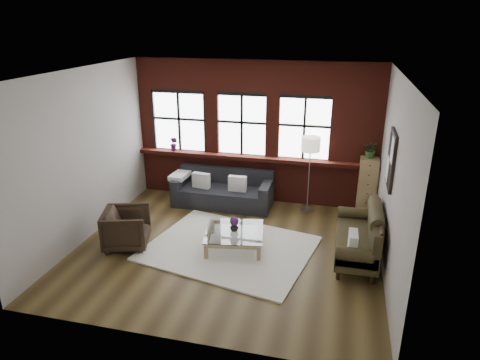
% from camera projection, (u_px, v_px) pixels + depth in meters
% --- Properties ---
extents(floor, '(5.50, 5.50, 0.00)m').
position_uv_depth(floor, '(227.00, 248.00, 7.96)').
color(floor, '#413117').
rests_on(floor, ground).
extents(ceiling, '(5.50, 5.50, 0.00)m').
position_uv_depth(ceiling, '(225.00, 73.00, 6.83)').
color(ceiling, white).
rests_on(ceiling, ground).
extents(wall_back, '(5.50, 0.00, 5.50)m').
position_uv_depth(wall_back, '(255.00, 132.00, 9.67)').
color(wall_back, '#A9A49D').
rests_on(wall_back, ground).
extents(wall_front, '(5.50, 0.00, 5.50)m').
position_uv_depth(wall_front, '(171.00, 233.00, 5.12)').
color(wall_front, '#A9A49D').
rests_on(wall_front, ground).
extents(wall_left, '(0.00, 5.00, 5.00)m').
position_uv_depth(wall_left, '(85.00, 156.00, 8.00)').
color(wall_left, '#A9A49D').
rests_on(wall_left, ground).
extents(wall_right, '(0.00, 5.00, 5.00)m').
position_uv_depth(wall_right, '(393.00, 180.00, 6.79)').
color(wall_right, '#A9A49D').
rests_on(wall_right, ground).
extents(brick_backwall, '(5.50, 0.12, 3.20)m').
position_uv_depth(brick_backwall, '(255.00, 133.00, 9.61)').
color(brick_backwall, '#5E1F16').
rests_on(brick_backwall, floor).
extents(sill_ledge, '(5.50, 0.30, 0.08)m').
position_uv_depth(sill_ledge, '(254.00, 158.00, 9.73)').
color(sill_ledge, '#5E1F16').
rests_on(sill_ledge, brick_backwall).
extents(window_left, '(1.38, 0.10, 1.50)m').
position_uv_depth(window_left, '(180.00, 122.00, 9.96)').
color(window_left, black).
rests_on(window_left, brick_backwall).
extents(window_mid, '(1.38, 0.10, 1.50)m').
position_uv_depth(window_mid, '(242.00, 125.00, 9.63)').
color(window_mid, black).
rests_on(window_mid, brick_backwall).
extents(window_right, '(1.38, 0.10, 1.50)m').
position_uv_depth(window_right, '(304.00, 129.00, 9.33)').
color(window_right, black).
rests_on(window_right, brick_backwall).
extents(wall_poster, '(0.05, 0.74, 0.94)m').
position_uv_depth(wall_poster, '(391.00, 160.00, 6.98)').
color(wall_poster, black).
rests_on(wall_poster, wall_right).
extents(shag_rug, '(3.32, 2.84, 0.03)m').
position_uv_depth(shag_rug, '(229.00, 248.00, 7.94)').
color(shag_rug, silver).
rests_on(shag_rug, floor).
extents(dark_sofa, '(2.21, 0.90, 0.80)m').
position_uv_depth(dark_sofa, '(223.00, 188.00, 9.68)').
color(dark_sofa, black).
rests_on(dark_sofa, floor).
extents(pillow_a, '(0.42, 0.20, 0.34)m').
position_uv_depth(pillow_a, '(201.00, 180.00, 9.63)').
color(pillow_a, white).
rests_on(pillow_a, dark_sofa).
extents(pillow_b, '(0.40, 0.15, 0.34)m').
position_uv_depth(pillow_b, '(237.00, 184.00, 9.44)').
color(pillow_b, white).
rests_on(pillow_b, dark_sofa).
extents(vintage_settee, '(0.80, 1.80, 0.96)m').
position_uv_depth(vintage_settee, '(357.00, 233.00, 7.50)').
color(vintage_settee, '#2E2815').
rests_on(vintage_settee, floor).
extents(pillow_settee, '(0.15, 0.38, 0.34)m').
position_uv_depth(pillow_settee, '(353.00, 242.00, 6.98)').
color(pillow_settee, white).
rests_on(pillow_settee, vintage_settee).
extents(armchair, '(1.00, 0.99, 0.74)m').
position_uv_depth(armchair, '(127.00, 228.00, 7.93)').
color(armchair, black).
rests_on(armchair, floor).
extents(coffee_table, '(1.21, 1.21, 0.35)m').
position_uv_depth(coffee_table, '(234.00, 239.00, 7.94)').
color(coffee_table, '#A08557').
rests_on(coffee_table, shag_rug).
extents(vase, '(0.20, 0.20, 0.17)m').
position_uv_depth(vase, '(234.00, 227.00, 7.85)').
color(vase, '#B2B2B2').
rests_on(vase, coffee_table).
extents(flowers, '(0.17, 0.17, 0.17)m').
position_uv_depth(flowers, '(234.00, 221.00, 7.81)').
color(flowers, '#53205E').
rests_on(flowers, vase).
extents(drawer_chest, '(0.39, 0.39, 1.26)m').
position_uv_depth(drawer_chest, '(367.00, 186.00, 9.23)').
color(drawer_chest, '#A08557').
rests_on(drawer_chest, floor).
extents(potted_plant_top, '(0.39, 0.35, 0.36)m').
position_uv_depth(potted_plant_top, '(371.00, 150.00, 8.94)').
color(potted_plant_top, '#2D5923').
rests_on(potted_plant_top, drawer_chest).
extents(floor_lamp, '(0.40, 0.40, 1.82)m').
position_uv_depth(floor_lamp, '(309.00, 171.00, 9.25)').
color(floor_lamp, '#A5A5A8').
rests_on(floor_lamp, floor).
extents(sill_plant, '(0.23, 0.21, 0.34)m').
position_uv_depth(sill_plant, '(174.00, 144.00, 10.05)').
color(sill_plant, '#53205E').
rests_on(sill_plant, sill_ledge).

